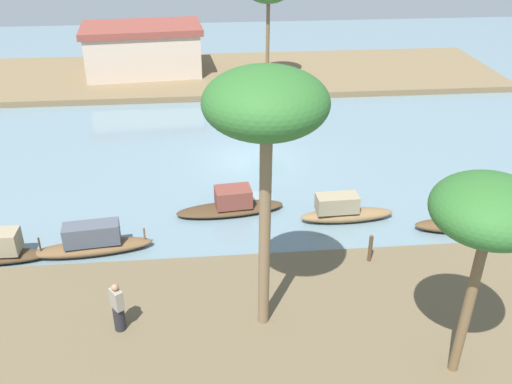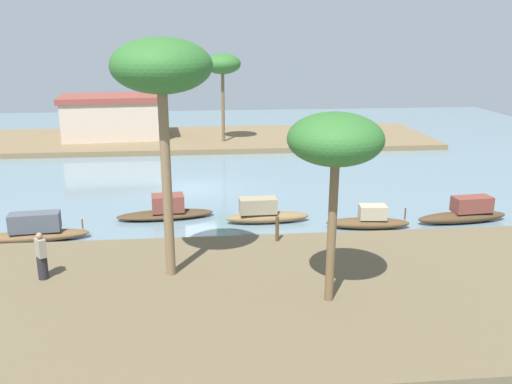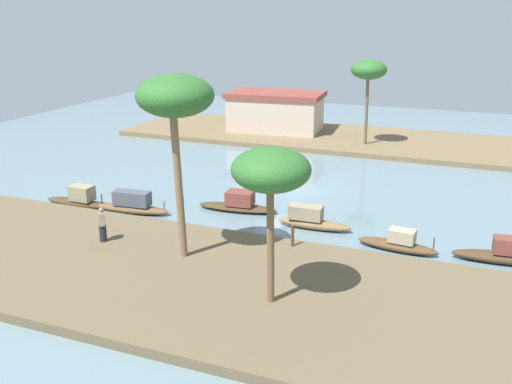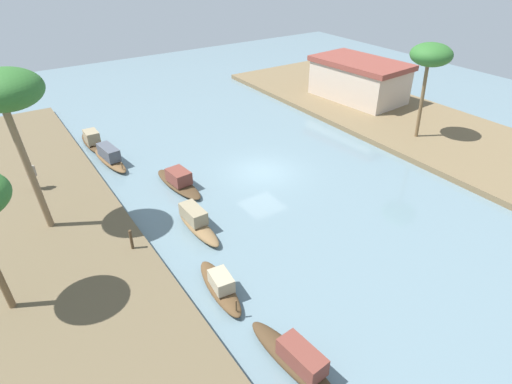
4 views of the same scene
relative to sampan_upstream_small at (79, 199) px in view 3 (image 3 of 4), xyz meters
name	(u,v)px [view 3 (image 3 of 4)]	position (x,y,z in m)	size (l,w,h in m)	color
river_water	(290,187)	(9.95, 7.90, -0.43)	(65.95, 65.95, 0.00)	slate
riverbank_left	(179,277)	(9.95, -6.23, -0.24)	(37.69, 10.47, 0.39)	brown
riverbank_right	(344,139)	(9.95, 22.04, -0.24)	(37.69, 10.47, 0.39)	brown
sampan_upstream_small	(79,199)	(0.00, 0.00, 0.00)	(4.01, 0.98, 1.24)	#47331E
sampan_foreground	(132,205)	(3.42, 0.22, 0.03)	(4.49, 1.45, 1.23)	brown
sampan_near_left_bank	(398,243)	(17.81, 0.41, -0.07)	(3.81, 1.33, 1.06)	brown
sampan_with_tall_canopy	(507,254)	(22.45, 0.77, 0.01)	(4.43, 1.36, 1.20)	#47331E
sampan_open_hull	(311,220)	(13.23, 1.62, 0.03)	(3.87, 1.00, 1.19)	brown
sampan_midstream	(239,204)	(8.71, 2.69, -0.04)	(4.61, 1.65, 1.14)	#47331E
person_on_near_bank	(102,226)	(4.99, -4.54, 0.71)	(0.47, 0.50, 1.65)	#232328
mooring_post	(293,236)	(13.36, -1.78, 0.46)	(0.14, 0.14, 1.02)	#4C3823
palm_tree_left_near	(175,99)	(9.28, -4.79, 6.87)	(3.17, 3.17, 7.93)	#7F6647
palm_tree_left_far	(271,172)	(14.27, -7.10, 4.98)	(2.80, 2.80, 5.88)	brown
palm_tree_right_tall	(369,71)	(12.15, 19.76, 5.71)	(2.74, 2.74, 6.60)	brown
riverside_building	(276,111)	(3.67, 22.37, 1.65)	(8.57, 5.52, 3.35)	#C6B29E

